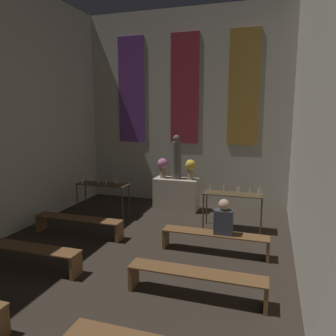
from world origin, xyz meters
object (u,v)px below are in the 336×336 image
object	(u,v)px
candle_rack_left	(103,188)
pew_back_right	(215,238)
statue	(176,159)
flower_vase_left	(163,166)
candle_rack_right	(233,198)
pew_third_left	(26,252)
flower_vase_right	(190,167)
altar	(176,194)
pew_back_left	(78,222)
person_seated	(224,218)
pew_third_right	(196,278)

from	to	relation	value
candle_rack_left	pew_back_right	bearing A→B (deg)	-24.27
statue	flower_vase_left	size ratio (longest dim) A/B	2.20
candle_rack_right	pew_third_left	xyz separation A→B (m)	(-3.34, -3.21, -0.46)
pew_third_left	flower_vase_right	bearing A→B (deg)	65.46
flower_vase_left	altar	bearing A→B (deg)	0.00
candle_rack_left	pew_back_left	xyz separation A→B (m)	(0.18, -1.51, -0.46)
statue	pew_third_left	xyz separation A→B (m)	(-1.58, -4.37, -1.19)
candle_rack_right	pew_back_right	size ratio (longest dim) A/B	0.66
pew_back_left	pew_third_left	bearing A→B (deg)	-90.00
flower_vase_left	flower_vase_right	world-z (taller)	same
pew_back_left	person_seated	world-z (taller)	person_seated
flower_vase_right	candle_rack_left	bearing A→B (deg)	-151.96
statue	pew_third_right	world-z (taller)	statue
candle_rack_right	candle_rack_left	bearing A→B (deg)	-179.99
candle_rack_left	pew_back_left	size ratio (longest dim) A/B	0.66
altar	flower_vase_left	world-z (taller)	flower_vase_left
statue	candle_rack_left	size ratio (longest dim) A/B	0.90
flower_vase_right	pew_third_right	distance (m)	4.62
flower_vase_left	pew_back_right	bearing A→B (deg)	-53.22
pew_third_left	pew_back_right	bearing A→B (deg)	28.28
candle_rack_right	pew_back_left	size ratio (longest dim) A/B	0.66
statue	flower_vase_right	world-z (taller)	statue
candle_rack_right	pew_back_right	bearing A→B (deg)	-96.97
flower_vase_right	candle_rack_left	size ratio (longest dim) A/B	0.41
flower_vase_right	pew_back_right	size ratio (longest dim) A/B	0.27
flower_vase_right	candle_rack_right	size ratio (longest dim) A/B	0.41
flower_vase_left	flower_vase_right	bearing A→B (deg)	0.00
flower_vase_right	statue	bearing A→B (deg)	180.00
statue	pew_third_right	size ratio (longest dim) A/B	0.59
candle_rack_right	pew_third_right	bearing A→B (deg)	-93.29
person_seated	pew_third_right	bearing A→B (deg)	-95.63
flower_vase_left	pew_third_right	xyz separation A→B (m)	(1.99, -4.37, -0.96)
pew_third_left	person_seated	bearing A→B (deg)	27.06
candle_rack_right	pew_third_right	xyz separation A→B (m)	(-0.18, -3.21, -0.46)
altar	candle_rack_right	distance (m)	2.13
statue	candle_rack_right	world-z (taller)	statue
candle_rack_right	flower_vase_right	bearing A→B (deg)	139.33
altar	candle_rack_left	xyz separation A→B (m)	(-1.76, -1.16, 0.32)
pew_back_right	person_seated	world-z (taller)	person_seated
pew_third_right	person_seated	xyz separation A→B (m)	(0.17, 1.70, 0.43)
candle_rack_left	pew_third_left	world-z (taller)	candle_rack_left
flower_vase_left	candle_rack_right	bearing A→B (deg)	-28.02
pew_back_left	person_seated	bearing A→B (deg)	-0.00
flower_vase_left	person_seated	bearing A→B (deg)	-50.98
flower_vase_left	person_seated	distance (m)	3.47
pew_third_left	pew_third_right	bearing A→B (deg)	0.00
flower_vase_right	pew_third_right	world-z (taller)	flower_vase_right
flower_vase_left	candle_rack_left	bearing A→B (deg)	-139.30
statue	pew_third_left	size ratio (longest dim) A/B	0.59
pew_third_left	pew_back_right	xyz separation A→B (m)	(3.16, 1.70, 0.00)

